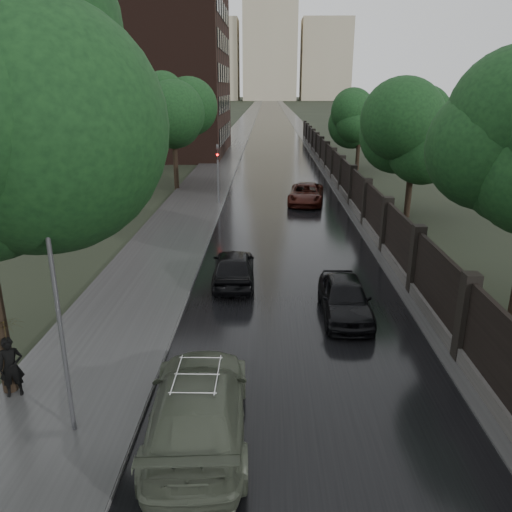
% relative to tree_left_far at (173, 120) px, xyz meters
% --- Properties ---
extents(ground, '(800.00, 800.00, 0.00)m').
position_rel_tree_left_far_xyz_m(ground, '(8.00, -30.00, -5.24)').
color(ground, black).
rests_on(ground, ground).
extents(road, '(8.00, 420.00, 0.02)m').
position_rel_tree_left_far_xyz_m(road, '(8.00, 160.00, -5.23)').
color(road, black).
rests_on(road, ground).
extents(sidewalk_left, '(4.00, 420.00, 0.16)m').
position_rel_tree_left_far_xyz_m(sidewalk_left, '(2.00, 160.00, -5.16)').
color(sidewalk_left, '#2D2D2D').
rests_on(sidewalk_left, ground).
extents(verge_right, '(3.00, 420.00, 0.08)m').
position_rel_tree_left_far_xyz_m(verge_right, '(13.50, 160.00, -5.20)').
color(verge_right, '#2D2D2D').
rests_on(verge_right, ground).
extents(fence_right, '(0.45, 75.72, 2.70)m').
position_rel_tree_left_far_xyz_m(fence_right, '(12.60, 2.01, -4.23)').
color(fence_right, '#383533').
rests_on(fence_right, ground).
extents(tree_left_far, '(4.25, 4.25, 7.39)m').
position_rel_tree_left_far_xyz_m(tree_left_far, '(0.00, 0.00, 0.00)').
color(tree_left_far, black).
rests_on(tree_left_far, ground).
extents(tree_right_b, '(4.08, 4.08, 7.01)m').
position_rel_tree_left_far_xyz_m(tree_right_b, '(15.50, -8.00, -0.29)').
color(tree_right_b, black).
rests_on(tree_right_b, ground).
extents(tree_right_c, '(4.08, 4.08, 7.01)m').
position_rel_tree_left_far_xyz_m(tree_right_c, '(15.50, 10.00, -0.29)').
color(tree_right_c, black).
rests_on(tree_right_c, ground).
extents(lamp_post, '(0.25, 0.12, 5.11)m').
position_rel_tree_left_far_xyz_m(lamp_post, '(2.60, -28.50, -2.57)').
color(lamp_post, '#59595E').
rests_on(lamp_post, ground).
extents(traffic_light, '(0.16, 0.32, 4.00)m').
position_rel_tree_left_far_xyz_m(traffic_light, '(3.70, -5.01, -2.84)').
color(traffic_light, '#59595E').
rests_on(traffic_light, ground).
extents(brick_building, '(24.00, 18.00, 20.00)m').
position_rel_tree_left_far_xyz_m(brick_building, '(-10.00, 22.00, 4.76)').
color(brick_building, black).
rests_on(brick_building, ground).
extents(stalinist_tower, '(92.00, 30.00, 159.00)m').
position_rel_tree_left_far_xyz_m(stalinist_tower, '(8.00, 270.00, 33.14)').
color(stalinist_tower, tan).
rests_on(stalinist_tower, ground).
extents(volga_sedan, '(2.51, 5.49, 1.56)m').
position_rel_tree_left_far_xyz_m(volga_sedan, '(5.45, -28.47, -4.46)').
color(volga_sedan, '#484F3F').
rests_on(volga_sedan, ground).
extents(hatchback_left, '(1.80, 4.17, 1.40)m').
position_rel_tree_left_far_xyz_m(hatchback_left, '(5.63, -19.10, -4.54)').
color(hatchback_left, black).
rests_on(hatchback_left, ground).
extents(car_right_near, '(1.64, 4.05, 1.38)m').
position_rel_tree_left_far_xyz_m(car_right_near, '(9.64, -22.11, -4.55)').
color(car_right_near, black).
rests_on(car_right_near, ground).
extents(car_right_far, '(2.84, 5.08, 1.34)m').
position_rel_tree_left_far_xyz_m(car_right_far, '(9.60, -4.54, -4.57)').
color(car_right_far, black).
rests_on(car_right_far, ground).
extents(pedestrian_umbrella, '(1.20, 1.21, 2.48)m').
position_rel_tree_left_far_xyz_m(pedestrian_umbrella, '(0.62, -27.20, -3.43)').
color(pedestrian_umbrella, black).
rests_on(pedestrian_umbrella, sidewalk_left).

